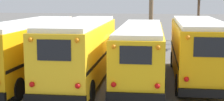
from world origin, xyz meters
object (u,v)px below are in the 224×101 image
(school_bus_0, at_px, (28,48))
(school_bus_1, at_px, (81,50))
(school_bus_3, at_px, (197,48))
(school_bus_2, at_px, (141,50))

(school_bus_0, bearing_deg, school_bus_1, -6.71)
(school_bus_0, height_order, school_bus_3, school_bus_3)
(school_bus_3, bearing_deg, school_bus_0, -172.18)
(school_bus_1, height_order, school_bus_3, school_bus_1)
(school_bus_1, bearing_deg, school_bus_3, 14.83)
(school_bus_1, bearing_deg, school_bus_2, 21.74)
(school_bus_0, bearing_deg, school_bus_3, 7.82)
(school_bus_0, relative_size, school_bus_3, 1.11)
(school_bus_2, relative_size, school_bus_3, 1.15)
(school_bus_0, bearing_deg, school_bus_2, 8.00)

